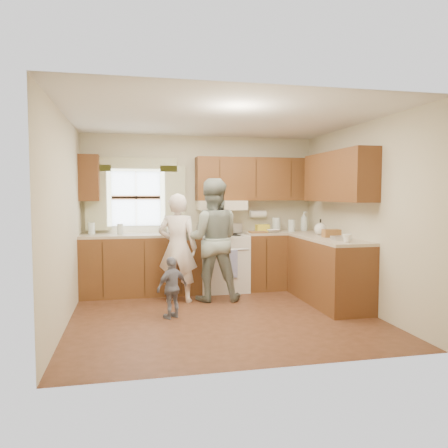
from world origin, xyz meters
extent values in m
plane|color=#472816|center=(0.00, 0.00, 0.00)|extent=(3.80, 3.80, 0.00)
plane|color=white|center=(0.00, 0.00, 2.50)|extent=(3.80, 3.80, 0.00)
plane|color=beige|center=(0.00, 1.75, 1.25)|extent=(3.80, 0.00, 3.80)
plane|color=beige|center=(0.00, -1.75, 1.25)|extent=(3.80, 0.00, 3.80)
plane|color=beige|center=(-1.90, 0.00, 1.25)|extent=(0.00, 3.50, 3.50)
plane|color=beige|center=(1.90, 0.00, 1.25)|extent=(0.00, 3.50, 3.50)
cube|color=#41210E|center=(-0.99, 1.45, 0.45)|extent=(1.82, 0.60, 0.90)
cube|color=#41210E|center=(1.29, 1.45, 0.45)|extent=(1.22, 0.60, 0.90)
cube|color=#42200F|center=(1.60, 0.32, 0.45)|extent=(0.60, 1.65, 0.90)
cube|color=#BDAA8E|center=(-0.99, 1.45, 0.92)|extent=(1.82, 0.60, 0.04)
cube|color=#BDAA8E|center=(1.29, 1.45, 0.92)|extent=(1.22, 0.60, 0.04)
cube|color=#BDAA8E|center=(1.60, 0.32, 0.92)|extent=(0.60, 1.65, 0.04)
cube|color=#41210E|center=(0.90, 1.58, 1.80)|extent=(2.00, 0.33, 0.70)
cube|color=#42200F|center=(-1.75, 1.58, 1.80)|extent=(0.30, 0.33, 0.70)
cube|color=#42200F|center=(1.73, 0.32, 1.80)|extent=(0.33, 1.65, 0.70)
cube|color=beige|center=(0.30, 1.52, 1.38)|extent=(0.76, 0.45, 0.15)
cube|color=silver|center=(-1.05, 1.73, 1.50)|extent=(0.90, 0.03, 0.90)
cube|color=#FFD54B|center=(-1.63, 1.68, 1.50)|extent=(0.40, 0.05, 1.02)
cube|color=#FFD54B|center=(-0.47, 1.68, 1.50)|extent=(0.40, 0.05, 1.02)
cube|color=#FFD54B|center=(-1.05, 1.68, 2.02)|extent=(1.30, 0.05, 0.22)
cylinder|color=white|center=(0.95, 1.65, 1.22)|extent=(0.27, 0.12, 0.12)
imported|color=silver|center=(-0.53, 1.39, 0.99)|extent=(0.14, 0.14, 0.10)
imported|color=silver|center=(1.70, 1.45, 1.10)|extent=(0.17, 0.17, 0.32)
imported|color=silver|center=(1.09, 1.24, 0.97)|extent=(0.23, 0.23, 0.05)
imported|color=silver|center=(1.56, -0.30, 0.99)|extent=(0.13, 0.13, 0.11)
cylinder|color=silver|center=(-1.73, 1.52, 1.03)|extent=(0.10, 0.10, 0.18)
cube|color=olive|center=(0.83, 1.25, 0.95)|extent=(0.27, 0.20, 0.02)
cube|color=yellow|center=(0.98, 1.48, 1.00)|extent=(0.21, 0.15, 0.12)
cylinder|color=silver|center=(1.23, 1.51, 1.05)|extent=(0.13, 0.13, 0.22)
cylinder|color=silver|center=(1.46, 1.41, 1.04)|extent=(0.11, 0.11, 0.19)
sphere|color=silver|center=(1.65, 0.70, 1.03)|extent=(0.18, 0.18, 0.18)
cube|color=olive|center=(1.67, 0.37, 1.00)|extent=(0.25, 0.13, 0.11)
cube|color=silver|center=(1.61, -0.02, 0.97)|extent=(0.24, 0.16, 0.05)
cylinder|color=silver|center=(-1.30, 1.42, 1.02)|extent=(0.09, 0.09, 0.17)
cube|color=silver|center=(0.30, 1.43, 0.45)|extent=(0.76, 0.64, 0.90)
cube|color=#B7B7BC|center=(0.30, 1.69, 0.99)|extent=(0.76, 0.10, 0.16)
cylinder|color=#B7B7BC|center=(0.30, 1.11, 0.70)|extent=(0.68, 0.03, 0.03)
cube|color=#5058BC|center=(0.35, 1.09, 0.48)|extent=(0.22, 0.02, 0.42)
cylinder|color=black|center=(0.12, 1.55, 0.91)|extent=(0.18, 0.18, 0.01)
cylinder|color=black|center=(0.48, 1.55, 0.91)|extent=(0.18, 0.18, 0.01)
cylinder|color=black|center=(0.12, 1.30, 0.91)|extent=(0.18, 0.18, 0.01)
cylinder|color=black|center=(0.48, 1.30, 0.91)|extent=(0.18, 0.18, 0.01)
imported|color=silver|center=(-0.49, 0.85, 0.78)|extent=(0.66, 0.53, 1.57)
imported|color=#2D483B|center=(0.01, 0.85, 0.89)|extent=(0.95, 0.78, 1.78)
imported|color=gray|center=(-0.64, 0.03, 0.39)|extent=(0.48, 0.40, 0.77)
camera|label=1|loc=(-1.14, -5.38, 1.56)|focal=35.00mm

